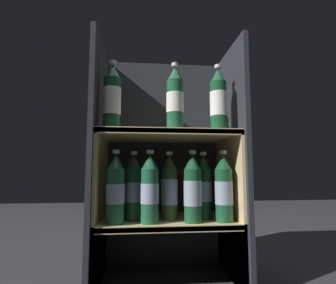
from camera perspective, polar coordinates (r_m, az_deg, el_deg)
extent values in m
cube|color=#23262B|center=(1.32, -1.03, -4.22)|extent=(0.61, 0.02, 1.01)
cube|color=#23262B|center=(1.15, -15.04, -3.69)|extent=(0.02, 0.38, 1.01)
cube|color=#23262B|center=(1.20, 13.83, -3.84)|extent=(0.02, 0.38, 1.01)
cube|color=#DBBC84|center=(1.15, -0.27, -16.72)|extent=(0.57, 0.34, 0.02)
cube|color=#DBBC84|center=(1.00, 0.66, -18.36)|extent=(0.57, 0.02, 0.03)
cube|color=#DBBC84|center=(1.19, -14.79, -22.56)|extent=(0.01, 0.34, 0.24)
cube|color=#DBBC84|center=(1.24, 13.58, -21.91)|extent=(0.01, 0.34, 0.24)
cube|color=#DBBC84|center=(1.14, -0.26, 1.21)|extent=(0.57, 0.34, 0.02)
cube|color=#DBBC84|center=(0.99, 0.63, 2.42)|extent=(0.57, 0.02, 0.03)
cube|color=#DBBC84|center=(1.15, -14.53, -13.99)|extent=(0.01, 0.34, 0.60)
cube|color=#DBBC84|center=(1.20, 13.36, -13.68)|extent=(0.01, 0.34, 0.60)
cylinder|color=#194C2D|center=(1.06, -12.11, 8.10)|extent=(0.07, 0.07, 0.21)
cylinder|color=silver|center=(1.07, -12.10, 8.63)|extent=(0.07, 0.07, 0.11)
cone|color=#194C2D|center=(1.10, -11.95, 14.81)|extent=(0.06, 0.06, 0.06)
cylinder|color=silver|center=(1.12, -11.90, 16.58)|extent=(0.03, 0.03, 0.01)
cylinder|color=#1E5638|center=(1.07, 1.53, 7.93)|extent=(0.07, 0.07, 0.21)
cylinder|color=silver|center=(1.07, 1.53, 8.47)|extent=(0.07, 0.07, 0.08)
cone|color=#1E5638|center=(1.11, 1.51, 14.64)|extent=(0.06, 0.06, 0.06)
cylinder|color=silver|center=(1.12, 1.51, 16.41)|extent=(0.03, 0.03, 0.01)
cylinder|color=#194C2D|center=(1.10, 10.96, 7.56)|extent=(0.07, 0.07, 0.21)
cylinder|color=silver|center=(1.10, 10.95, 8.08)|extent=(0.07, 0.07, 0.10)
cone|color=#194C2D|center=(1.14, 10.81, 14.06)|extent=(0.06, 0.06, 0.06)
cylinder|color=silver|center=(1.15, 10.77, 15.79)|extent=(0.03, 0.03, 0.01)
cylinder|color=#1E5638|center=(1.03, -11.42, -11.54)|extent=(0.07, 0.07, 0.21)
cylinder|color=#8C99B2|center=(1.03, -11.41, -10.97)|extent=(0.07, 0.07, 0.07)
cone|color=#1E5638|center=(1.03, -11.26, -4.14)|extent=(0.06, 0.06, 0.06)
cylinder|color=silver|center=(1.03, -11.21, -2.08)|extent=(0.03, 0.03, 0.01)
cylinder|color=#1E5638|center=(1.03, -3.99, -11.67)|extent=(0.07, 0.07, 0.21)
cylinder|color=#8C99B2|center=(1.03, -3.99, -11.10)|extent=(0.07, 0.07, 0.08)
cone|color=#1E5638|center=(1.03, -3.93, -4.24)|extent=(0.06, 0.06, 0.06)
cylinder|color=silver|center=(1.03, -3.92, -2.17)|extent=(0.03, 0.03, 0.01)
cylinder|color=#194C2D|center=(1.05, 5.42, -11.56)|extent=(0.07, 0.07, 0.21)
cylinder|color=#8C99B2|center=(1.05, 5.41, -11.00)|extent=(0.07, 0.07, 0.10)
cone|color=#194C2D|center=(1.04, 5.34, -4.27)|extent=(0.06, 0.06, 0.06)
cylinder|color=silver|center=(1.05, 5.32, -2.24)|extent=(0.03, 0.03, 0.01)
cylinder|color=#194C2D|center=(1.08, 12.07, -11.30)|extent=(0.07, 0.07, 0.21)
cylinder|color=#8C99B2|center=(1.08, 12.06, -10.76)|extent=(0.07, 0.07, 0.09)
cone|color=#194C2D|center=(1.08, 11.91, -4.22)|extent=(0.06, 0.06, 0.06)
cylinder|color=silver|center=(1.08, 11.86, -2.25)|extent=(0.03, 0.03, 0.01)
cylinder|color=#1E5638|center=(1.11, -7.58, -11.26)|extent=(0.07, 0.07, 0.21)
cylinder|color=#8C99B2|center=(1.11, -7.57, -10.72)|extent=(0.07, 0.07, 0.08)
cone|color=#1E5638|center=(1.10, -7.48, -4.35)|extent=(0.06, 0.06, 0.06)
cylinder|color=silver|center=(1.10, -7.45, -2.43)|extent=(0.03, 0.03, 0.01)
cylinder|color=#384C28|center=(1.11, 0.29, -11.28)|extent=(0.07, 0.07, 0.21)
cylinder|color=#8C99B2|center=(1.11, 0.29, -10.75)|extent=(0.07, 0.07, 0.10)
cone|color=#384C28|center=(1.11, 0.28, -4.41)|extent=(0.06, 0.06, 0.06)
cylinder|color=silver|center=(1.11, 0.28, -2.50)|extent=(0.03, 0.03, 0.01)
cylinder|color=#194C2D|center=(1.14, 7.79, -11.12)|extent=(0.07, 0.07, 0.21)
cylinder|color=#8C99B2|center=(1.14, 7.78, -10.60)|extent=(0.07, 0.07, 0.08)
cone|color=#194C2D|center=(1.13, 7.69, -4.40)|extent=(0.06, 0.06, 0.06)
cylinder|color=silver|center=(1.14, 7.66, -2.53)|extent=(0.03, 0.03, 0.01)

